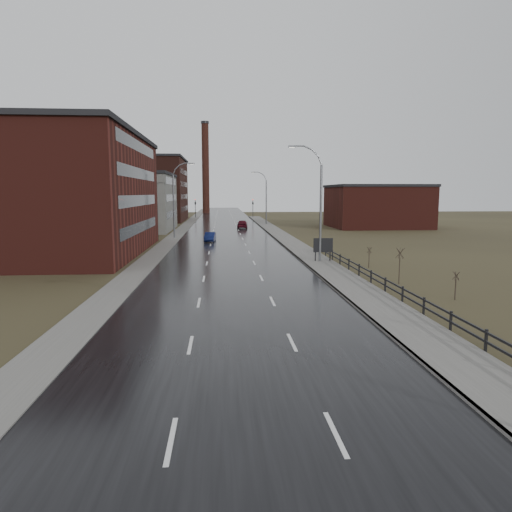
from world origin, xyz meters
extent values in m
cube|color=black|center=(0.00, 60.00, 0.03)|extent=(14.00, 300.00, 0.06)
cube|color=#595651|center=(8.60, 35.00, 0.09)|extent=(3.20, 180.00, 0.18)
cube|color=slate|center=(7.08, 35.00, 0.09)|extent=(0.16, 180.00, 0.18)
cube|color=#595651|center=(-8.20, 60.00, 0.06)|extent=(2.40, 260.00, 0.12)
cube|color=#471914|center=(-21.00, 45.00, 6.50)|extent=(22.00, 28.00, 13.00)
cube|color=black|center=(-21.00, 45.00, 13.25)|extent=(22.44, 28.56, 0.50)
cube|color=black|center=(-10.02, 45.00, 3.00)|extent=(0.06, 22.40, 1.20)
cube|color=black|center=(-10.02, 45.00, 6.00)|extent=(0.06, 22.40, 1.20)
cube|color=black|center=(-10.02, 45.00, 9.00)|extent=(0.06, 22.40, 1.20)
cube|color=black|center=(-10.02, 45.00, 12.00)|extent=(0.06, 22.40, 1.20)
cube|color=slate|center=(-18.00, 78.00, 5.00)|extent=(16.00, 20.00, 10.00)
cube|color=black|center=(-18.00, 78.00, 10.25)|extent=(16.32, 20.40, 0.50)
cube|color=black|center=(-10.02, 78.00, 3.00)|extent=(0.06, 16.00, 1.20)
cube|color=black|center=(-10.02, 78.00, 6.00)|extent=(0.06, 16.00, 1.20)
cube|color=black|center=(-10.02, 78.00, 9.00)|extent=(0.06, 16.00, 1.20)
cube|color=#331611|center=(-23.00, 108.00, 7.50)|extent=(26.00, 24.00, 15.00)
cube|color=black|center=(-23.00, 108.00, 15.25)|extent=(26.52, 24.48, 0.50)
cube|color=black|center=(-10.02, 108.00, 3.00)|extent=(0.06, 19.20, 1.20)
cube|color=black|center=(-10.02, 108.00, 6.00)|extent=(0.06, 19.20, 1.20)
cube|color=black|center=(-10.02, 108.00, 9.00)|extent=(0.06, 19.20, 1.20)
cube|color=black|center=(-10.02, 108.00, 12.00)|extent=(0.06, 19.20, 1.20)
cube|color=#471914|center=(30.30, 82.00, 4.00)|extent=(18.00, 16.00, 8.00)
cube|color=black|center=(30.30, 82.00, 8.25)|extent=(18.36, 16.32, 0.50)
cylinder|color=#331611|center=(-6.00, 150.00, 15.00)|extent=(2.40, 2.40, 30.00)
cylinder|color=black|center=(-6.00, 150.00, 30.30)|extent=(2.70, 2.70, 0.80)
cylinder|color=slate|center=(8.80, 36.00, 4.75)|extent=(0.24, 0.24, 9.50)
cylinder|color=slate|center=(8.63, 36.00, 9.90)|extent=(0.51, 0.14, 0.98)
cylinder|color=slate|center=(8.16, 36.00, 10.62)|extent=(0.81, 0.14, 0.81)
cylinder|color=slate|center=(7.44, 36.00, 11.09)|extent=(0.98, 0.14, 0.51)
cylinder|color=slate|center=(6.60, 36.00, 11.26)|extent=(1.01, 0.14, 0.14)
cube|color=slate|center=(5.91, 36.00, 11.21)|extent=(0.70, 0.28, 0.18)
cube|color=silver|center=(5.91, 36.00, 11.11)|extent=(0.50, 0.20, 0.04)
cylinder|color=slate|center=(-8.00, 62.00, 4.75)|extent=(0.24, 0.24, 9.50)
cylinder|color=slate|center=(-7.83, 62.00, 9.90)|extent=(0.51, 0.14, 0.98)
cylinder|color=slate|center=(-7.36, 62.00, 10.62)|extent=(0.81, 0.14, 0.81)
cylinder|color=slate|center=(-6.64, 62.00, 11.09)|extent=(0.98, 0.14, 0.51)
cylinder|color=slate|center=(-5.80, 62.00, 11.26)|extent=(1.01, 0.14, 0.14)
cube|color=slate|center=(-5.11, 62.00, 11.21)|extent=(0.70, 0.28, 0.18)
cube|color=silver|center=(-5.11, 62.00, 11.11)|extent=(0.50, 0.20, 0.04)
cylinder|color=slate|center=(8.80, 90.00, 4.75)|extent=(0.24, 0.24, 9.50)
cylinder|color=slate|center=(8.63, 90.00, 9.90)|extent=(0.51, 0.14, 0.98)
cylinder|color=slate|center=(8.16, 90.00, 10.62)|extent=(0.81, 0.14, 0.81)
cylinder|color=slate|center=(7.44, 90.00, 11.09)|extent=(0.98, 0.14, 0.51)
cylinder|color=slate|center=(6.60, 90.00, 11.26)|extent=(1.01, 0.14, 0.14)
cube|color=slate|center=(5.91, 90.00, 11.21)|extent=(0.70, 0.28, 0.18)
cube|color=silver|center=(5.91, 90.00, 11.11)|extent=(0.50, 0.20, 0.04)
cube|color=black|center=(10.30, 10.00, 0.55)|extent=(0.10, 0.10, 1.10)
cube|color=black|center=(10.30, 13.00, 0.55)|extent=(0.10, 0.10, 1.10)
cube|color=black|center=(10.30, 16.00, 0.55)|extent=(0.10, 0.10, 1.10)
cube|color=black|center=(10.30, 19.00, 0.55)|extent=(0.10, 0.10, 1.10)
cube|color=black|center=(10.30, 22.00, 0.55)|extent=(0.10, 0.10, 1.10)
cube|color=black|center=(10.30, 25.00, 0.55)|extent=(0.10, 0.10, 1.10)
cube|color=black|center=(10.30, 28.00, 0.55)|extent=(0.10, 0.10, 1.10)
cube|color=black|center=(10.30, 31.00, 0.55)|extent=(0.10, 0.10, 1.10)
cube|color=black|center=(10.30, 34.00, 0.55)|extent=(0.10, 0.10, 1.10)
cube|color=black|center=(10.30, 37.00, 0.55)|extent=(0.10, 0.10, 1.10)
cube|color=black|center=(10.30, 40.00, 0.55)|extent=(0.10, 0.10, 1.10)
cube|color=black|center=(10.30, 43.00, 0.55)|extent=(0.10, 0.10, 1.10)
cube|color=black|center=(10.30, 18.50, 0.95)|extent=(0.08, 53.00, 0.10)
cube|color=black|center=(10.30, 18.50, 0.55)|extent=(0.08, 53.00, 0.10)
cylinder|color=#382D23|center=(14.11, 19.78, 0.68)|extent=(0.08, 0.08, 1.36)
cylinder|color=#382D23|center=(14.16, 19.78, 1.56)|extent=(0.04, 0.47, 0.54)
cylinder|color=#382D23|center=(14.12, 19.82, 1.56)|extent=(0.44, 0.18, 0.55)
cylinder|color=#382D23|center=(14.06, 19.81, 1.56)|extent=(0.27, 0.40, 0.56)
cylinder|color=#382D23|center=(14.06, 19.75, 1.56)|extent=(0.27, 0.40, 0.56)
cylinder|color=#382D23|center=(14.12, 19.73, 1.56)|extent=(0.44, 0.18, 0.55)
cylinder|color=#382D23|center=(12.55, 25.21, 1.01)|extent=(0.08, 0.08, 2.02)
cylinder|color=#382D23|center=(12.60, 25.21, 2.32)|extent=(0.04, 0.68, 0.80)
cylinder|color=#382D23|center=(12.56, 25.25, 2.32)|extent=(0.64, 0.25, 0.80)
cylinder|color=#382D23|center=(12.51, 25.24, 2.32)|extent=(0.38, 0.57, 0.81)
cylinder|color=#382D23|center=(12.51, 25.18, 2.32)|extent=(0.38, 0.57, 0.81)
cylinder|color=#382D23|center=(12.56, 25.16, 2.32)|extent=(0.64, 0.25, 0.80)
cylinder|color=#382D23|center=(12.67, 32.72, 0.70)|extent=(0.08, 0.08, 1.41)
cylinder|color=#382D23|center=(12.72, 32.72, 1.62)|extent=(0.04, 0.48, 0.56)
cylinder|color=#382D23|center=(12.69, 32.77, 1.62)|extent=(0.46, 0.19, 0.57)
cylinder|color=#382D23|center=(12.63, 32.75, 1.62)|extent=(0.28, 0.41, 0.58)
cylinder|color=#382D23|center=(12.63, 32.69, 1.62)|extent=(0.28, 0.41, 0.58)
cylinder|color=#382D23|center=(12.69, 32.67, 1.62)|extent=(0.46, 0.19, 0.57)
cube|color=black|center=(8.37, 36.08, 0.90)|extent=(0.10, 0.10, 1.80)
cube|color=black|center=(9.83, 36.08, 0.90)|extent=(0.10, 0.10, 1.80)
cube|color=silver|center=(9.10, 36.03, 1.75)|extent=(1.83, 0.08, 1.29)
cube|color=black|center=(9.10, 35.98, 1.75)|extent=(1.93, 0.04, 1.39)
cylinder|color=black|center=(-8.00, 120.00, 2.60)|extent=(0.16, 0.16, 5.20)
imported|color=black|center=(-8.00, 120.00, 4.75)|extent=(0.58, 2.73, 1.10)
sphere|color=#FF190C|center=(-8.00, 119.85, 5.05)|extent=(0.18, 0.18, 0.18)
cylinder|color=black|center=(8.00, 120.00, 2.60)|extent=(0.16, 0.16, 5.20)
imported|color=black|center=(8.00, 120.00, 4.75)|extent=(0.58, 2.73, 1.10)
sphere|color=#FF190C|center=(8.00, 119.85, 5.05)|extent=(0.18, 0.18, 0.18)
imported|color=#0D1644|center=(-2.46, 56.38, 0.66)|extent=(1.69, 4.08, 1.31)
imported|color=#450B16|center=(3.23, 80.76, 0.83)|extent=(2.35, 5.00, 1.65)
camera|label=1|loc=(-0.86, -7.87, 6.80)|focal=32.00mm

